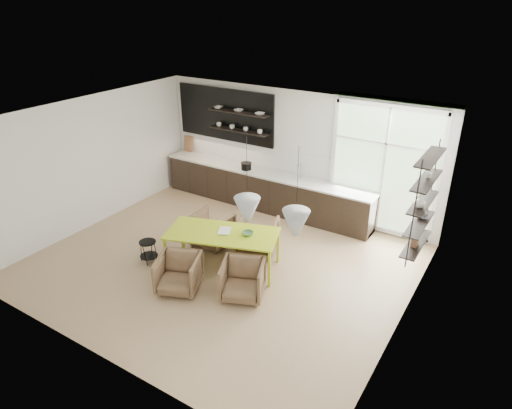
# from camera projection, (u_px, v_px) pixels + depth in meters

# --- Properties ---
(room) EXTENTS (7.02, 6.01, 2.91)m
(room) POSITION_uv_depth(u_px,v_px,m) (276.00, 183.00, 8.99)
(room) COLOR tan
(room) RESTS_ON ground
(kitchen_run) EXTENTS (5.54, 0.69, 2.75)m
(kitchen_run) POSITION_uv_depth(u_px,v_px,m) (262.00, 184.00, 11.19)
(kitchen_run) COLOR black
(kitchen_run) RESTS_ON ground
(right_shelving) EXTENTS (0.26, 1.22, 1.90)m
(right_shelving) POSITION_uv_depth(u_px,v_px,m) (422.00, 206.00, 7.63)
(right_shelving) COLOR black
(right_shelving) RESTS_ON ground
(dining_table) EXTENTS (2.29, 1.57, 0.76)m
(dining_table) POSITION_uv_depth(u_px,v_px,m) (222.00, 235.00, 8.64)
(dining_table) COLOR #ABC51D
(dining_table) RESTS_ON ground
(armchair_back_left) EXTENTS (0.78, 0.80, 0.71)m
(armchair_back_left) POSITION_uv_depth(u_px,v_px,m) (212.00, 229.00, 9.60)
(armchair_back_left) COLOR brown
(armchair_back_left) RESTS_ON ground
(armchair_back_right) EXTENTS (0.99, 1.00, 0.73)m
(armchair_back_right) POSITION_uv_depth(u_px,v_px,m) (257.00, 236.00, 9.30)
(armchair_back_right) COLOR brown
(armchair_back_right) RESTS_ON ground
(armchair_front_left) EXTENTS (0.96, 0.97, 0.68)m
(armchair_front_left) POSITION_uv_depth(u_px,v_px,m) (179.00, 273.00, 8.13)
(armchair_front_left) COLOR brown
(armchair_front_left) RESTS_ON ground
(armchair_front_right) EXTENTS (0.96, 0.97, 0.68)m
(armchair_front_right) POSITION_uv_depth(u_px,v_px,m) (243.00, 280.00, 7.96)
(armchair_front_right) COLOR brown
(armchair_front_right) RESTS_ON ground
(wire_stool) EXTENTS (0.36, 0.36, 0.45)m
(wire_stool) POSITION_uv_depth(u_px,v_px,m) (148.00, 249.00, 9.01)
(wire_stool) COLOR black
(wire_stool) RESTS_ON ground
(table_book) EXTENTS (0.34, 0.37, 0.03)m
(table_book) POSITION_uv_depth(u_px,v_px,m) (219.00, 231.00, 8.66)
(table_book) COLOR white
(table_book) RESTS_ON dining_table
(table_bowl) EXTENTS (0.29, 0.29, 0.07)m
(table_bowl) POSITION_uv_depth(u_px,v_px,m) (248.00, 233.00, 8.52)
(table_bowl) COLOR #4D7F4D
(table_bowl) RESTS_ON dining_table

